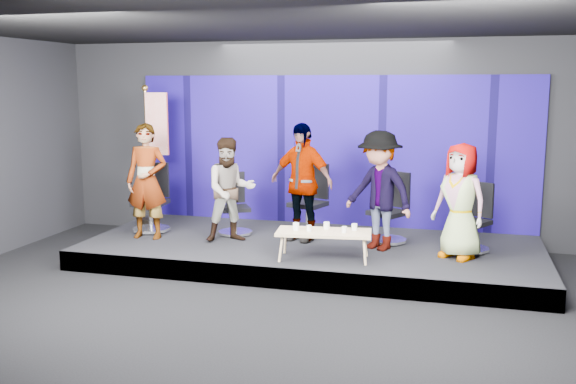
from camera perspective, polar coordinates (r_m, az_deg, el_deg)
name	(u,v)px	position (r m, az deg, el deg)	size (l,w,h in m)	color
ground	(264,315)	(7.85, -2.14, -10.91)	(10.00, 10.00, 0.00)	black
room_walls	(263,112)	(7.37, -2.25, 7.09)	(10.02, 8.02, 3.51)	black
riser	(311,252)	(10.11, 2.10, -5.33)	(7.00, 3.00, 0.30)	black
backdrop	(331,151)	(11.25, 3.83, 3.69)	(7.00, 0.08, 2.60)	#120861
chair_a	(152,209)	(11.04, -12.00, -1.47)	(0.69, 0.69, 1.14)	silver
panelist_a	(147,181)	(10.45, -12.45, 0.94)	(0.67, 0.44, 1.84)	black
chair_b	(235,214)	(10.61, -4.77, -1.97)	(0.78, 0.78, 1.01)	silver
panelist_b	(230,190)	(10.04, -5.16, 0.18)	(0.80, 0.62, 1.64)	black
chair_c	(310,211)	(10.64, 1.94, -1.66)	(0.81, 0.81, 1.15)	silver
panelist_c	(301,182)	(10.06, 1.19, 0.89)	(1.09, 0.45, 1.86)	black
chair_d	(390,219)	(10.16, 9.03, -2.41)	(0.84, 0.84, 1.10)	silver
panelist_d	(379,191)	(9.60, 8.11, 0.12)	(1.15, 0.66, 1.78)	black
chair_e	(473,229)	(9.90, 16.10, -3.14)	(0.79, 0.79, 1.01)	silver
panelist_e	(460,201)	(9.35, 15.07, -0.78)	(0.80, 0.52, 1.64)	black
coffee_table	(324,233)	(9.05, 3.20, -3.69)	(1.38, 0.72, 0.41)	tan
mug_a	(296,226)	(9.08, 0.72, -3.07)	(0.09, 0.09, 0.11)	silver
mug_b	(309,228)	(9.02, 1.89, -3.24)	(0.07, 0.07, 0.08)	silver
mug_c	(327,226)	(9.17, 3.45, -2.99)	(0.08, 0.08, 0.10)	silver
mug_d	(344,229)	(8.97, 5.02, -3.34)	(0.07, 0.07, 0.08)	silver
mug_e	(354,227)	(9.11, 5.92, -3.12)	(0.08, 0.08, 0.10)	silver
flag_stand	(154,152)	(11.37, -11.85, 3.53)	(0.56, 0.32, 2.44)	black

